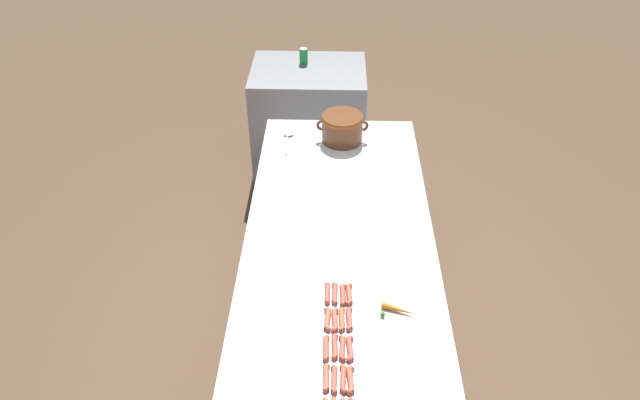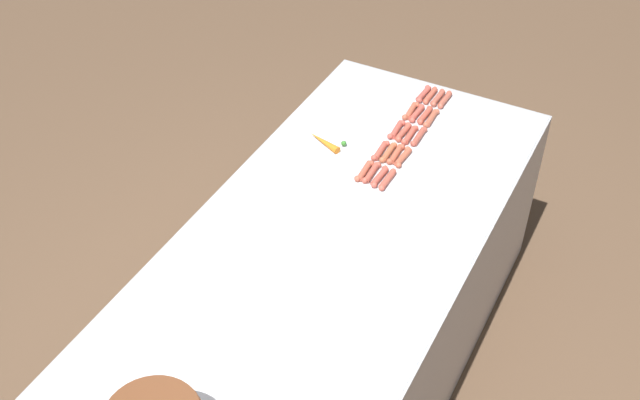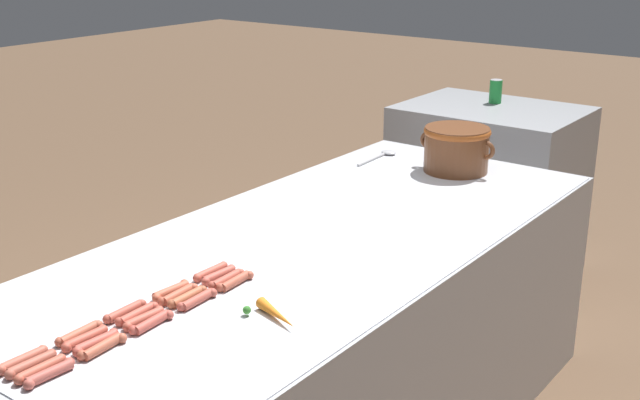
{
  "view_description": "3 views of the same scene",
  "coord_description": "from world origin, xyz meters",
  "px_view_note": "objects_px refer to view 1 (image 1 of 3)",
  "views": [
    {
      "loc": [
        -0.04,
        -2.33,
        2.89
      ],
      "look_at": [
        -0.11,
        0.21,
        0.89
      ],
      "focal_mm": 32.3,
      "sensor_mm": 36.0,
      "label": 1
    },
    {
      "loc": [
        -0.93,
        1.77,
        2.8
      ],
      "look_at": [
        0.1,
        -0.18,
        0.88
      ],
      "focal_mm": 43.95,
      "sensor_mm": 36.0,
      "label": 2
    },
    {
      "loc": [
        1.51,
        -2.0,
        1.81
      ],
      "look_at": [
        -0.03,
        0.05,
        0.93
      ],
      "focal_mm": 45.43,
      "sensor_mm": 36.0,
      "label": 3
    }
  ],
  "objects_px": {
    "hot_dog_3": "(327,319)",
    "hot_dog_6": "(334,379)",
    "hot_dog_16": "(350,380)",
    "soda_can": "(304,56)",
    "back_cabinet": "(309,120)",
    "hot_dog_2": "(326,348)",
    "bean_pot": "(342,126)",
    "hot_dog_9": "(335,293)",
    "hot_dog_7": "(335,346)",
    "hot_dog_12": "(342,348)",
    "hot_dog_1": "(326,377)",
    "hot_dog_18": "(349,319)",
    "carrot": "(399,310)",
    "hot_dog_4": "(327,293)",
    "hot_dog_14": "(343,295)",
    "serving_spoon": "(288,138)",
    "hot_dog_11": "(343,379)",
    "hot_dog_17": "(350,349)",
    "hot_dog_19": "(349,294)",
    "hot_dog_8": "(335,320)",
    "hot_dog_13": "(342,319)"
  },
  "relations": [
    {
      "from": "hot_dog_11",
      "to": "hot_dog_17",
      "type": "bearing_deg",
      "value": 78.89
    },
    {
      "from": "back_cabinet",
      "to": "hot_dog_11",
      "type": "xyz_separation_m",
      "value": [
        0.27,
        -2.77,
        0.39
      ]
    },
    {
      "from": "back_cabinet",
      "to": "hot_dog_4",
      "type": "height_order",
      "value": "back_cabinet"
    },
    {
      "from": "hot_dog_6",
      "to": "hot_dog_14",
      "type": "relative_size",
      "value": 1.0
    },
    {
      "from": "hot_dog_17",
      "to": "back_cabinet",
      "type": "bearing_deg",
      "value": 96.45
    },
    {
      "from": "hot_dog_9",
      "to": "hot_dog_12",
      "type": "xyz_separation_m",
      "value": [
        0.03,
        -0.32,
        0.0
      ]
    },
    {
      "from": "hot_dog_9",
      "to": "hot_dog_19",
      "type": "height_order",
      "value": "same"
    },
    {
      "from": "hot_dog_12",
      "to": "hot_dog_19",
      "type": "distance_m",
      "value": 0.32
    },
    {
      "from": "soda_can",
      "to": "hot_dog_9",
      "type": "bearing_deg",
      "value": -83.62
    },
    {
      "from": "hot_dog_14",
      "to": "hot_dog_17",
      "type": "relative_size",
      "value": 1.0
    },
    {
      "from": "hot_dog_3",
      "to": "hot_dog_14",
      "type": "bearing_deg",
      "value": 64.89
    },
    {
      "from": "hot_dog_2",
      "to": "hot_dog_11",
      "type": "distance_m",
      "value": 0.17
    },
    {
      "from": "hot_dog_8",
      "to": "hot_dog_13",
      "type": "xyz_separation_m",
      "value": [
        0.03,
        0.0,
        0.0
      ]
    },
    {
      "from": "back_cabinet",
      "to": "hot_dog_2",
      "type": "bearing_deg",
      "value": -85.79
    },
    {
      "from": "hot_dog_6",
      "to": "hot_dog_2",
      "type": "bearing_deg",
      "value": 103.03
    },
    {
      "from": "hot_dog_1",
      "to": "hot_dog_14",
      "type": "distance_m",
      "value": 0.46
    },
    {
      "from": "hot_dog_1",
      "to": "hot_dog_14",
      "type": "height_order",
      "value": "same"
    },
    {
      "from": "hot_dog_9",
      "to": "hot_dog_14",
      "type": "xyz_separation_m",
      "value": [
        0.04,
        -0.01,
        0.0
      ]
    },
    {
      "from": "back_cabinet",
      "to": "hot_dog_12",
      "type": "relative_size",
      "value": 6.56
    },
    {
      "from": "serving_spoon",
      "to": "soda_can",
      "type": "xyz_separation_m",
      "value": [
        0.06,
        1.01,
        0.13
      ]
    },
    {
      "from": "back_cabinet",
      "to": "hot_dog_2",
      "type": "relative_size",
      "value": 6.56
    },
    {
      "from": "hot_dog_7",
      "to": "hot_dog_13",
      "type": "height_order",
      "value": "same"
    },
    {
      "from": "hot_dog_2",
      "to": "hot_dog_18",
      "type": "distance_m",
      "value": 0.19
    },
    {
      "from": "hot_dog_6",
      "to": "bean_pot",
      "type": "height_order",
      "value": "bean_pot"
    },
    {
      "from": "back_cabinet",
      "to": "hot_dog_18",
      "type": "xyz_separation_m",
      "value": [
        0.29,
        -2.45,
        0.39
      ]
    },
    {
      "from": "hot_dog_14",
      "to": "hot_dog_19",
      "type": "xyz_separation_m",
      "value": [
        0.03,
        0.0,
        0.0
      ]
    },
    {
      "from": "hot_dog_9",
      "to": "hot_dog_7",
      "type": "bearing_deg",
      "value": -89.65
    },
    {
      "from": "hot_dog_7",
      "to": "soda_can",
      "type": "distance_m",
      "value": 2.73
    },
    {
      "from": "hot_dog_7",
      "to": "carrot",
      "type": "relative_size",
      "value": 0.78
    },
    {
      "from": "hot_dog_3",
      "to": "hot_dog_6",
      "type": "bearing_deg",
      "value": -84.03
    },
    {
      "from": "hot_dog_3",
      "to": "hot_dog_13",
      "type": "distance_m",
      "value": 0.07
    },
    {
      "from": "soda_can",
      "to": "hot_dog_12",
      "type": "bearing_deg",
      "value": -83.63
    },
    {
      "from": "hot_dog_13",
      "to": "carrot",
      "type": "height_order",
      "value": "carrot"
    },
    {
      "from": "hot_dog_9",
      "to": "carrot",
      "type": "distance_m",
      "value": 0.31
    },
    {
      "from": "hot_dog_7",
      "to": "serving_spoon",
      "type": "distance_m",
      "value": 1.73
    },
    {
      "from": "hot_dog_6",
      "to": "hot_dog_12",
      "type": "xyz_separation_m",
      "value": [
        0.03,
        0.16,
        0.0
      ]
    },
    {
      "from": "hot_dog_2",
      "to": "bean_pot",
      "type": "xyz_separation_m",
      "value": [
        0.07,
        1.71,
        0.09
      ]
    },
    {
      "from": "back_cabinet",
      "to": "hot_dog_7",
      "type": "xyz_separation_m",
      "value": [
        0.23,
        -2.61,
        0.39
      ]
    },
    {
      "from": "hot_dog_17",
      "to": "bean_pot",
      "type": "distance_m",
      "value": 1.71
    },
    {
      "from": "hot_dog_17",
      "to": "serving_spoon",
      "type": "relative_size",
      "value": 0.51
    },
    {
      "from": "hot_dog_2",
      "to": "hot_dog_16",
      "type": "relative_size",
      "value": 1.0
    },
    {
      "from": "hot_dog_1",
      "to": "hot_dog_9",
      "type": "distance_m",
      "value": 0.47
    },
    {
      "from": "hot_dog_1",
      "to": "hot_dog_14",
      "type": "xyz_separation_m",
      "value": [
        0.07,
        0.46,
        0.0
      ]
    },
    {
      "from": "hot_dog_4",
      "to": "hot_dog_11",
      "type": "xyz_separation_m",
      "value": [
        0.07,
        -0.47,
        0.0
      ]
    },
    {
      "from": "hot_dog_16",
      "to": "soda_can",
      "type": "distance_m",
      "value": 2.9
    },
    {
      "from": "hot_dog_9",
      "to": "hot_dog_12",
      "type": "relative_size",
      "value": 1.0
    },
    {
      "from": "back_cabinet",
      "to": "hot_dog_17",
      "type": "height_order",
      "value": "back_cabinet"
    },
    {
      "from": "hot_dog_2",
      "to": "hot_dog_3",
      "type": "xyz_separation_m",
      "value": [
        0.0,
        0.16,
        0.0
      ]
    },
    {
      "from": "carrot",
      "to": "hot_dog_4",
      "type": "bearing_deg",
      "value": 163.14
    },
    {
      "from": "hot_dog_1",
      "to": "soda_can",
      "type": "relative_size",
      "value": 1.11
    }
  ]
}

